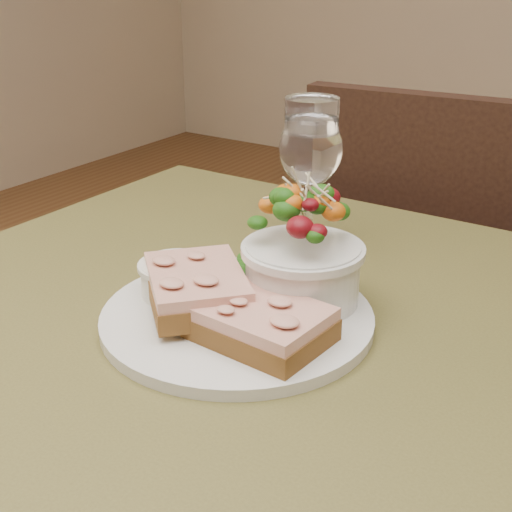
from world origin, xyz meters
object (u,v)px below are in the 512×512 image
Objects in this scene: wine_glass at (311,153)px; sandwich_front at (261,323)px; ramekin at (177,277)px; salad_bowl at (303,247)px; dinner_plate at (237,318)px; cafe_table at (237,401)px; sandwich_back at (197,287)px; chair_far at (434,387)px.

sandwich_front is at bearing -70.53° from wine_glass.
salad_bowl is (0.12, 0.06, 0.04)m from ramekin.
ramekin is at bearing -179.29° from dinner_plate.
sandwich_front is 0.13m from ramekin.
cafe_table is 0.19m from salad_bowl.
cafe_table is at bearing -132.13° from salad_bowl.
salad_bowl reaches higher than sandwich_back.
cafe_table is 0.30m from wine_glass.
chair_far is 0.75m from wine_glass.
sandwich_back is (-0.03, -0.02, 0.14)m from cafe_table.
chair_far reaches higher than sandwich_back.
sandwich_front reaches higher than cafe_table.
ramekin is at bearing 171.24° from sandwich_front.
salad_bowl is at bearing 88.71° from chair_far.
chair_far is 7.03× the size of sandwich_front.
wine_glass is (0.04, 0.21, 0.09)m from ramekin.
wine_glass reaches higher than salad_bowl.
chair_far is 0.81m from salad_bowl.
cafe_table is 6.30× the size of salad_bowl.
sandwich_back is 1.22× the size of salad_bowl.
sandwich_back reaches higher than ramekin.
wine_glass reaches higher than ramekin.
sandwich_front is 0.83× the size of sandwich_back.
chair_far is 7.09× the size of salad_bowl.
chair_far reaches higher than sandwich_front.
sandwich_front is 1.72× the size of ramekin.
dinner_plate is 0.06m from sandwich_front.
sandwich_back is 0.04m from ramekin.
salad_bowl is (0.04, -0.62, 0.53)m from chair_far.
salad_bowl reaches higher than sandwich_front.
ramekin is at bearing -172.69° from cafe_table.
cafe_table is 6.24× the size of sandwich_front.
sandwich_front is 0.27m from wine_glass.
dinner_plate is 0.10m from salad_bowl.
sandwich_back is (-0.09, 0.01, 0.01)m from sandwich_front.
dinner_plate is 1.57× the size of wine_glass.
salad_bowl is at bearing 47.87° from cafe_table.
dinner_plate is at bearing -48.45° from cafe_table.
salad_bowl is (-0.01, 0.09, 0.04)m from sandwich_front.
sandwich_back is at bearing -141.66° from cafe_table.
wine_glass reaches higher than chair_far.
ramekin is (-0.04, 0.02, -0.01)m from sandwich_back.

